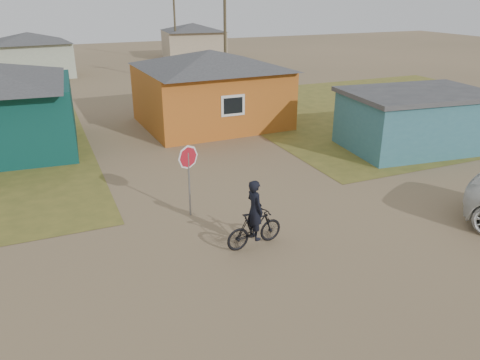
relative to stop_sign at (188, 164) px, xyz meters
name	(u,v)px	position (x,y,z in m)	size (l,w,h in m)	color
ground	(304,261)	(1.93, -3.85, -1.73)	(120.00, 120.00, 0.00)	#8B7150
grass_ne	(394,108)	(15.93, 9.15, -1.72)	(20.00, 18.00, 0.00)	olive
house_yellow	(211,87)	(4.43, 10.15, 0.27)	(7.72, 6.76, 3.90)	#B85E1C
shed_turquoise	(415,120)	(11.43, 2.65, -0.42)	(6.71, 4.93, 2.60)	#38717C
house_pale_west	(31,54)	(-4.07, 30.15, 0.13)	(7.04, 6.15, 3.60)	#A6B198
house_beige_east	(193,40)	(11.93, 36.15, 0.13)	(6.95, 6.05, 3.60)	tan
utility_pole_near	(225,31)	(8.43, 18.15, 2.41)	(1.40, 0.20, 8.00)	#4B412D
utility_pole_far	(175,19)	(9.43, 34.15, 2.41)	(1.40, 0.20, 8.00)	#4B412D
stop_sign	(188,164)	(0.00, 0.00, 0.00)	(0.76, 0.06, 2.34)	gray
cyclist	(255,223)	(1.06, -2.57, -1.01)	(1.80, 0.71, 1.98)	black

